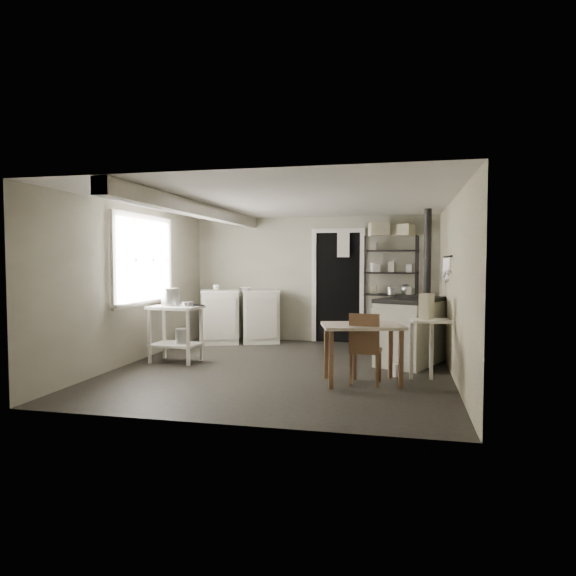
% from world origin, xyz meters
% --- Properties ---
extents(floor, '(5.00, 5.00, 0.00)m').
position_xyz_m(floor, '(0.00, 0.00, 0.00)').
color(floor, black).
rests_on(floor, ground).
extents(ceiling, '(5.00, 5.00, 0.00)m').
position_xyz_m(ceiling, '(0.00, 0.00, 2.30)').
color(ceiling, silver).
rests_on(ceiling, wall_back).
extents(wall_back, '(4.50, 0.02, 2.30)m').
position_xyz_m(wall_back, '(0.00, 2.50, 1.15)').
color(wall_back, '#A39F8B').
rests_on(wall_back, ground).
extents(wall_front, '(4.50, 0.02, 2.30)m').
position_xyz_m(wall_front, '(0.00, -2.50, 1.15)').
color(wall_front, '#A39F8B').
rests_on(wall_front, ground).
extents(wall_left, '(0.02, 5.00, 2.30)m').
position_xyz_m(wall_left, '(-2.25, 0.00, 1.15)').
color(wall_left, '#A39F8B').
rests_on(wall_left, ground).
extents(wall_right, '(0.02, 5.00, 2.30)m').
position_xyz_m(wall_right, '(2.25, 0.00, 1.15)').
color(wall_right, '#A39F8B').
rests_on(wall_right, ground).
extents(window, '(0.12, 1.76, 1.28)m').
position_xyz_m(window, '(-2.22, 0.20, 1.50)').
color(window, silver).
rests_on(window, wall_left).
extents(doorway, '(0.96, 0.10, 2.08)m').
position_xyz_m(doorway, '(0.45, 2.47, 1.00)').
color(doorway, silver).
rests_on(doorway, ground).
extents(ceiling_beam, '(0.18, 5.00, 0.18)m').
position_xyz_m(ceiling_beam, '(-1.20, 0.00, 2.20)').
color(ceiling_beam, silver).
rests_on(ceiling_beam, ceiling).
extents(wallpaper_panel, '(0.01, 5.00, 2.30)m').
position_xyz_m(wallpaper_panel, '(2.24, 0.00, 1.15)').
color(wallpaper_panel, '#BFB89B').
rests_on(wallpaper_panel, wall_right).
extents(utensil_rail, '(0.06, 1.20, 0.44)m').
position_xyz_m(utensil_rail, '(2.19, 0.60, 1.55)').
color(utensil_rail, silver).
rests_on(utensil_rail, wall_right).
extents(prep_table, '(0.76, 0.57, 0.83)m').
position_xyz_m(prep_table, '(-1.65, 0.09, 0.40)').
color(prep_table, silver).
rests_on(prep_table, ground).
extents(stockpot, '(0.29, 0.29, 0.29)m').
position_xyz_m(stockpot, '(-1.74, 0.13, 0.94)').
color(stockpot, silver).
rests_on(stockpot, prep_table).
extents(saucepan, '(0.23, 0.23, 0.10)m').
position_xyz_m(saucepan, '(-1.43, 0.04, 0.85)').
color(saucepan, silver).
rests_on(saucepan, prep_table).
extents(bucket, '(0.24, 0.24, 0.22)m').
position_xyz_m(bucket, '(-1.54, 0.10, 0.39)').
color(bucket, silver).
rests_on(bucket, prep_table).
extents(base_cabinets, '(1.59, 1.11, 0.96)m').
position_xyz_m(base_cabinets, '(-1.27, 2.01, 0.46)').
color(base_cabinets, beige).
rests_on(base_cabinets, ground).
extents(mixing_bowl, '(0.36, 0.36, 0.07)m').
position_xyz_m(mixing_bowl, '(-1.15, 1.97, 0.95)').
color(mixing_bowl, white).
rests_on(mixing_bowl, base_cabinets).
extents(counter_cup, '(0.14, 0.14, 0.10)m').
position_xyz_m(counter_cup, '(-1.67, 1.87, 0.97)').
color(counter_cup, white).
rests_on(counter_cup, base_cabinets).
extents(shelf_rack, '(0.95, 0.47, 1.93)m').
position_xyz_m(shelf_rack, '(1.41, 2.31, 0.95)').
color(shelf_rack, black).
rests_on(shelf_rack, ground).
extents(shelf_jar, '(0.10, 0.10, 0.20)m').
position_xyz_m(shelf_jar, '(1.17, 2.33, 1.37)').
color(shelf_jar, white).
rests_on(shelf_jar, shelf_rack).
extents(storage_box_a, '(0.38, 0.36, 0.22)m').
position_xyz_m(storage_box_a, '(1.19, 2.28, 2.01)').
color(storage_box_a, beige).
rests_on(storage_box_a, shelf_rack).
extents(storage_box_b, '(0.39, 0.38, 0.20)m').
position_xyz_m(storage_box_b, '(1.61, 2.35, 1.99)').
color(storage_box_b, beige).
rests_on(storage_box_b, shelf_rack).
extents(stove, '(1.10, 1.38, 0.95)m').
position_xyz_m(stove, '(1.73, 0.74, 0.44)').
color(stove, beige).
rests_on(stove, ground).
extents(stovepipe, '(0.10, 0.10, 1.30)m').
position_xyz_m(stovepipe, '(1.97, 1.19, 1.59)').
color(stovepipe, black).
rests_on(stovepipe, stove).
extents(side_ledge, '(0.53, 0.34, 0.76)m').
position_xyz_m(side_ledge, '(1.95, -0.27, 0.43)').
color(side_ledge, silver).
rests_on(side_ledge, ground).
extents(oats_box, '(0.20, 0.25, 0.32)m').
position_xyz_m(oats_box, '(1.90, -0.22, 1.01)').
color(oats_box, beige).
rests_on(oats_box, side_ledge).
extents(work_table, '(1.09, 0.88, 0.72)m').
position_xyz_m(work_table, '(1.13, -0.64, 0.38)').
color(work_table, beige).
rests_on(work_table, ground).
extents(table_cup, '(0.11, 0.11, 0.10)m').
position_xyz_m(table_cup, '(1.29, -0.78, 0.81)').
color(table_cup, white).
rests_on(table_cup, work_table).
extents(chair, '(0.38, 0.40, 0.87)m').
position_xyz_m(chair, '(1.18, -0.65, 0.48)').
color(chair, brown).
rests_on(chair, ground).
extents(flour_sack, '(0.41, 0.37, 0.44)m').
position_xyz_m(flour_sack, '(1.41, 2.06, 0.24)').
color(flour_sack, silver).
rests_on(flour_sack, ground).
extents(floor_crock, '(0.17, 0.17, 0.17)m').
position_xyz_m(floor_crock, '(1.55, -0.16, 0.07)').
color(floor_crock, white).
rests_on(floor_crock, ground).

